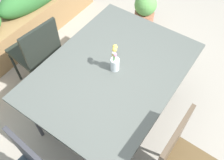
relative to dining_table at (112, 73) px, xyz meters
The scene contains 6 objects.
ground_plane 0.70m from the dining_table, 86.59° to the left, with size 12.00×12.00×0.00m, color gray.
dining_table is the anchor object (origin of this frame).
chair_far_side 0.90m from the dining_table, 96.32° to the left, with size 0.48×0.48×0.90m.
flower_vase 0.15m from the dining_table, 33.85° to the right, with size 0.08×0.08×0.27m.
planter_box 1.65m from the dining_table, 88.56° to the left, with size 2.88×0.44×0.77m.
potted_plant 1.51m from the dining_table, 17.10° to the left, with size 0.30×0.30×0.54m.
Camera 1 is at (-1.13, -0.85, 2.40)m, focal length 39.55 mm.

